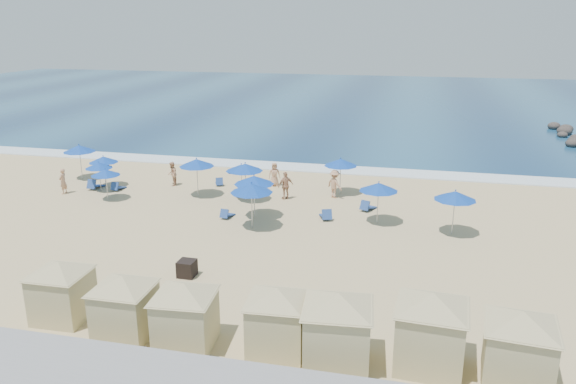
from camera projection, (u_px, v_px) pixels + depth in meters
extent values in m
plane|color=tan|center=(222.00, 239.00, 29.46)|extent=(160.00, 160.00, 0.00)
cube|color=navy|center=(351.00, 101.00, 80.68)|extent=(160.00, 80.00, 0.06)
cube|color=white|center=(289.00, 167.00, 43.89)|extent=(160.00, 2.50, 0.08)
cube|color=gray|center=(78.00, 375.00, 17.20)|extent=(160.00, 2.20, 1.10)
ellipsoid|color=#292422|center=(573.00, 144.00, 50.80)|extent=(1.24, 1.24, 0.81)
ellipsoid|color=#292422|center=(574.00, 141.00, 52.10)|extent=(1.16, 1.16, 0.75)
ellipsoid|color=#292422|center=(576.00, 138.00, 53.40)|extent=(1.08, 1.08, 0.70)
ellipsoid|color=#292422|center=(563.00, 135.00, 54.98)|extent=(1.00, 1.00, 0.65)
ellipsoid|color=#292422|center=(564.00, 131.00, 56.24)|extent=(1.48, 1.48, 0.96)
ellipsoid|color=#292422|center=(566.00, 129.00, 57.53)|extent=(1.40, 1.40, 0.91)
ellipsoid|color=#292422|center=(554.00, 126.00, 59.12)|extent=(1.32, 1.32, 0.86)
cube|color=black|center=(187.00, 268.00, 25.02)|extent=(0.76, 0.76, 0.74)
cube|color=#C1B584|center=(62.00, 296.00, 21.31)|extent=(1.92, 1.92, 1.87)
cube|color=tan|center=(60.00, 273.00, 21.03)|extent=(2.01, 2.01, 0.07)
pyramid|color=tan|center=(58.00, 262.00, 20.90)|extent=(4.11, 4.11, 0.47)
cube|color=#C1B584|center=(125.00, 312.00, 20.12)|extent=(1.92, 1.92, 1.89)
cube|color=tan|center=(123.00, 288.00, 19.85)|extent=(2.02, 2.02, 0.08)
pyramid|color=tan|center=(122.00, 276.00, 19.71)|extent=(4.14, 4.14, 0.47)
cube|color=#C1B584|center=(186.00, 321.00, 19.50)|extent=(2.06, 2.06, 1.91)
cube|color=tan|center=(184.00, 296.00, 19.22)|extent=(2.16, 2.16, 0.08)
pyramid|color=tan|center=(183.00, 283.00, 19.08)|extent=(4.18, 4.18, 0.48)
cube|color=#C1B584|center=(277.00, 326.00, 19.20)|extent=(2.01, 2.01, 1.90)
cube|color=tan|center=(277.00, 301.00, 18.92)|extent=(2.11, 2.11, 0.08)
pyramid|color=tan|center=(277.00, 288.00, 18.79)|extent=(4.15, 4.15, 0.47)
cube|color=#C1B584|center=(337.00, 336.00, 18.39)|extent=(2.26, 2.26, 2.08)
cube|color=tan|center=(338.00, 308.00, 18.08)|extent=(2.38, 2.38, 0.08)
pyramid|color=tan|center=(339.00, 293.00, 17.93)|extent=(4.55, 4.55, 0.52)
cube|color=#C1B584|center=(430.00, 337.00, 18.30)|extent=(2.26, 2.26, 2.12)
cube|color=tan|center=(433.00, 308.00, 17.99)|extent=(2.38, 2.38, 0.08)
pyramid|color=tan|center=(434.00, 293.00, 17.84)|extent=(4.65, 4.65, 0.53)
cube|color=#C1B584|center=(518.00, 355.00, 17.42)|extent=(2.19, 2.19, 2.01)
cube|color=tan|center=(522.00, 326.00, 17.12)|extent=(2.30, 2.30, 0.08)
pyramid|color=tan|center=(524.00, 311.00, 16.98)|extent=(4.39, 4.39, 0.50)
cylinder|color=#A5A8AD|center=(81.00, 165.00, 40.42)|extent=(0.05, 0.05, 2.05)
cone|color=#0E3B9D|center=(79.00, 149.00, 40.07)|extent=(2.26, 2.26, 0.48)
sphere|color=#0E3B9D|center=(79.00, 144.00, 39.98)|extent=(0.09, 0.09, 0.09)
cylinder|color=#A5A8AD|center=(100.00, 179.00, 37.52)|extent=(0.04, 0.04, 1.63)
cone|color=#0E3B9D|center=(99.00, 165.00, 37.24)|extent=(1.80, 1.80, 0.39)
sphere|color=#0E3B9D|center=(98.00, 162.00, 37.17)|extent=(0.07, 0.07, 0.07)
cylinder|color=#A5A8AD|center=(105.00, 174.00, 38.47)|extent=(0.05, 0.05, 1.77)
cone|color=#0E3B9D|center=(103.00, 159.00, 38.16)|extent=(1.96, 1.96, 0.42)
sphere|color=#0E3B9D|center=(103.00, 156.00, 38.09)|extent=(0.07, 0.07, 0.07)
cylinder|color=#A5A8AD|center=(107.00, 187.00, 35.66)|extent=(0.04, 0.04, 1.66)
cone|color=#0E3B9D|center=(105.00, 172.00, 35.38)|extent=(1.83, 1.83, 0.39)
sphere|color=#0E3B9D|center=(105.00, 169.00, 35.31)|extent=(0.07, 0.07, 0.07)
cylinder|color=#A5A8AD|center=(198.00, 181.00, 36.38)|extent=(0.05, 0.05, 2.05)
cone|color=#0E3B9D|center=(197.00, 163.00, 36.03)|extent=(2.26, 2.26, 0.48)
sphere|color=#0E3B9D|center=(196.00, 158.00, 35.94)|extent=(0.09, 0.09, 0.09)
cylinder|color=#A5A8AD|center=(242.00, 184.00, 36.06)|extent=(0.05, 0.05, 1.83)
cone|color=#0E3B9D|center=(241.00, 168.00, 35.75)|extent=(2.02, 2.02, 0.43)
sphere|color=#0E3B9D|center=(241.00, 164.00, 35.67)|extent=(0.08, 0.08, 0.08)
cylinder|color=#A5A8AD|center=(252.00, 210.00, 30.67)|extent=(0.06, 0.06, 2.11)
cone|color=#0E3B9D|center=(252.00, 188.00, 30.31)|extent=(2.33, 2.33, 0.50)
sphere|color=#0E3B9D|center=(251.00, 183.00, 30.22)|extent=(0.09, 0.09, 0.09)
cylinder|color=#A5A8AD|center=(246.00, 186.00, 35.41)|extent=(0.05, 0.05, 2.01)
cone|color=#0E3B9D|center=(245.00, 167.00, 35.07)|extent=(2.22, 2.22, 0.48)
sphere|color=#0E3B9D|center=(245.00, 163.00, 34.98)|extent=(0.08, 0.08, 0.08)
cylinder|color=#A5A8AD|center=(254.00, 200.00, 32.34)|extent=(0.05, 0.05, 2.08)
cone|color=#0E3B9D|center=(254.00, 180.00, 31.98)|extent=(2.30, 2.30, 0.49)
sphere|color=#0E3B9D|center=(254.00, 175.00, 31.90)|extent=(0.09, 0.09, 0.09)
cylinder|color=#A5A8AD|center=(340.00, 179.00, 36.85)|extent=(0.05, 0.05, 1.97)
cone|color=#0E3B9D|center=(341.00, 162.00, 36.51)|extent=(2.17, 2.17, 0.47)
sphere|color=#0E3B9D|center=(341.00, 158.00, 36.43)|extent=(0.08, 0.08, 0.08)
cylinder|color=#A5A8AD|center=(378.00, 207.00, 31.43)|extent=(0.05, 0.05, 1.96)
cone|color=#0E3B9D|center=(379.00, 187.00, 31.10)|extent=(2.17, 2.17, 0.46)
sphere|color=#0E3B9D|center=(379.00, 182.00, 31.01)|extent=(0.08, 0.08, 0.08)
cylinder|color=#A5A8AD|center=(453.00, 217.00, 29.74)|extent=(0.05, 0.05, 2.00)
cone|color=#0E3B9D|center=(455.00, 195.00, 29.40)|extent=(2.21, 2.21, 0.47)
sphere|color=#0E3B9D|center=(456.00, 190.00, 29.32)|extent=(0.08, 0.08, 0.08)
cube|color=navy|center=(96.00, 186.00, 38.36)|extent=(0.65, 1.32, 0.36)
cube|color=navy|center=(91.00, 184.00, 37.78)|extent=(0.62, 0.37, 0.63)
cube|color=navy|center=(119.00, 187.00, 38.03)|extent=(0.60, 1.15, 0.31)
cube|color=navy|center=(115.00, 186.00, 37.53)|extent=(0.55, 0.34, 0.54)
cube|color=navy|center=(219.00, 183.00, 39.19)|extent=(0.87, 1.16, 0.29)
cube|color=navy|center=(219.00, 181.00, 38.71)|extent=(0.57, 0.46, 0.51)
cube|color=navy|center=(228.00, 215.00, 32.68)|extent=(0.65, 1.11, 0.29)
cube|color=navy|center=(224.00, 214.00, 32.23)|extent=(0.53, 0.36, 0.51)
cube|color=navy|center=(325.00, 216.00, 32.48)|extent=(0.93, 1.32, 0.33)
cube|color=navy|center=(327.00, 214.00, 31.93)|extent=(0.64, 0.50, 0.58)
cube|color=navy|center=(369.00, 207.00, 33.96)|extent=(1.00, 1.32, 0.33)
cube|color=navy|center=(365.00, 205.00, 33.51)|extent=(0.65, 0.53, 0.58)
imported|color=tan|center=(63.00, 181.00, 36.94)|extent=(0.41, 0.62, 1.70)
imported|color=tan|center=(172.00, 174.00, 38.79)|extent=(0.82, 0.95, 1.67)
imported|color=tan|center=(286.00, 185.00, 35.79)|extent=(1.08, 1.03, 1.80)
imported|color=tan|center=(335.00, 184.00, 36.06)|extent=(1.36, 1.27, 1.84)
imported|color=tan|center=(274.00, 174.00, 38.71)|extent=(0.94, 0.77, 1.65)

